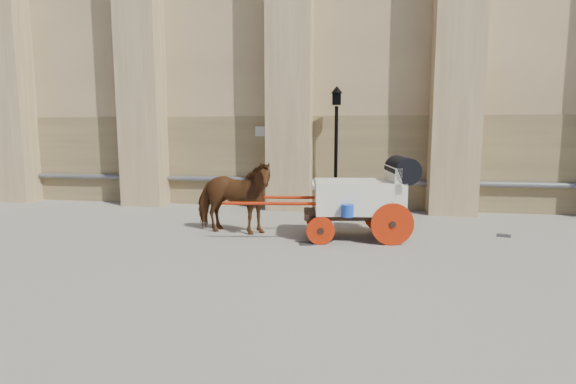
# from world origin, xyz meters

# --- Properties ---
(ground) EXTENTS (90.00, 90.00, 0.00)m
(ground) POSITION_xyz_m (0.00, 0.00, 0.00)
(ground) COLOR slate
(ground) RESTS_ON ground
(horse) EXTENTS (2.23, 1.22, 1.80)m
(horse) POSITION_xyz_m (-1.76, -0.12, 0.90)
(horse) COLOR brown
(horse) RESTS_ON ground
(carriage) EXTENTS (4.52, 1.78, 1.92)m
(carriage) POSITION_xyz_m (1.41, -0.06, 1.04)
(carriage) COLOR black
(carriage) RESTS_ON ground
(street_lamp) EXTENTS (0.36, 0.36, 3.88)m
(street_lamp) POSITION_xyz_m (0.49, 3.44, 2.07)
(street_lamp) COLOR black
(street_lamp) RESTS_ON ground
(drain_grate_near) EXTENTS (0.37, 0.37, 0.01)m
(drain_grate_near) POSITION_xyz_m (0.15, -0.84, 0.01)
(drain_grate_near) COLOR black
(drain_grate_near) RESTS_ON ground
(drain_grate_far) EXTENTS (0.40, 0.40, 0.01)m
(drain_grate_far) POSITION_xyz_m (4.75, 0.77, 0.01)
(drain_grate_far) COLOR black
(drain_grate_far) RESTS_ON ground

